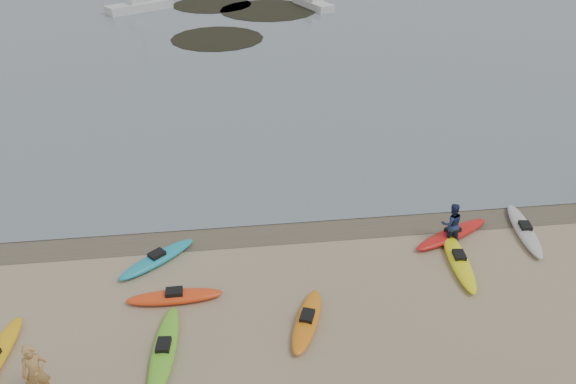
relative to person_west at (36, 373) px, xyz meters
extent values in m
plane|color=tan|center=(7.71, 7.58, -0.93)|extent=(600.00, 600.00, 0.00)
plane|color=brown|center=(7.71, 7.28, -0.93)|extent=(60.00, 60.00, 0.00)
ellipsoid|color=red|center=(13.91, 5.83, -0.76)|extent=(3.68, 2.28, 0.34)
ellipsoid|color=beige|center=(16.83, 5.74, -0.76)|extent=(1.29, 3.80, 0.34)
ellipsoid|color=#6DCD29|center=(3.21, 1.14, -0.76)|extent=(1.07, 3.78, 0.34)
ellipsoid|color=teal|center=(2.68, 5.65, -0.76)|extent=(2.94, 2.65, 0.34)
ellipsoid|color=#F54315|center=(3.41, 3.49, -0.76)|extent=(3.20, 0.74, 0.34)
ellipsoid|color=#FBFA15|center=(13.54, 4.25, -0.76)|extent=(1.11, 3.88, 0.34)
ellipsoid|color=orange|center=(7.60, 1.83, -0.76)|extent=(1.72, 3.04, 0.34)
imported|color=tan|center=(0.00, 0.00, 0.00)|extent=(0.78, 0.62, 1.86)
imported|color=navy|center=(13.69, 5.60, -0.09)|extent=(0.83, 0.65, 1.69)
cylinder|color=black|center=(5.29, 35.29, -0.90)|extent=(7.60, 7.60, 0.04)
cylinder|color=black|center=(10.38, 44.84, -0.90)|extent=(9.42, 9.42, 0.04)
cylinder|color=black|center=(4.98, 47.97, -0.90)|extent=(8.00, 8.00, 0.04)
cube|color=silver|center=(-2.02, 46.14, -0.48)|extent=(6.39, 5.01, 0.90)
cube|color=silver|center=(14.94, 45.45, -0.54)|extent=(3.49, 5.83, 0.79)
camera|label=1|loc=(5.38, -11.12, 11.74)|focal=35.00mm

